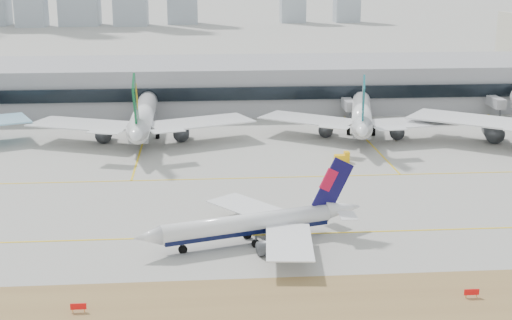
{
  "coord_description": "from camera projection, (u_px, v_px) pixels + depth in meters",
  "views": [
    {
      "loc": [
        -12.9,
        -122.87,
        46.4
      ],
      "look_at": [
        -1.59,
        18.0,
        7.5
      ],
      "focal_mm": 50.0,
      "sensor_mm": 36.0,
      "label": 1
    }
  ],
  "objects": [
    {
      "name": "terminal",
      "position": [
        238.0,
        84.0,
        239.76
      ],
      "size": [
        280.0,
        43.1,
        15.0
      ],
      "color": "gray",
      "rests_on": "ground"
    },
    {
      "name": "hold_sign_left",
      "position": [
        78.0,
        307.0,
        98.07
      ],
      "size": [
        2.2,
        0.15,
        1.35
      ],
      "color": "red",
      "rests_on": "ground"
    },
    {
      "name": "gse_c",
      "position": [
        342.0,
        158.0,
        172.75
      ],
      "size": [
        3.55,
        2.0,
        2.6
      ],
      "color": "#FFB70D",
      "rests_on": "ground"
    },
    {
      "name": "widebody_eva",
      "position": [
        143.0,
        119.0,
        194.02
      ],
      "size": [
        61.34,
        59.76,
        21.85
      ],
      "rotation": [
        0.0,
        0.0,
        1.58
      ],
      "color": "white",
      "rests_on": "ground"
    },
    {
      "name": "taxiing_airliner",
      "position": [
        255.0,
        224.0,
        122.32
      ],
      "size": [
        40.53,
        34.51,
        13.92
      ],
      "rotation": [
        0.0,
        0.0,
        3.43
      ],
      "color": "white",
      "rests_on": "ground"
    },
    {
      "name": "hold_sign_right",
      "position": [
        472.0,
        292.0,
        102.37
      ],
      "size": [
        2.2,
        0.15,
        1.35
      ],
      "color": "red",
      "rests_on": "ground"
    },
    {
      "name": "ground",
      "position": [
        272.0,
        225.0,
        131.39
      ],
      "size": [
        3000.0,
        3000.0,
        0.0
      ],
      "primitive_type": "plane",
      "color": "gray",
      "rests_on": "ground"
    },
    {
      "name": "widebody_cathay",
      "position": [
        362.0,
        116.0,
        198.38
      ],
      "size": [
        56.27,
        55.96,
        20.53
      ],
      "rotation": [
        0.0,
        0.0,
        1.35
      ],
      "color": "white",
      "rests_on": "ground"
    }
  ]
}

